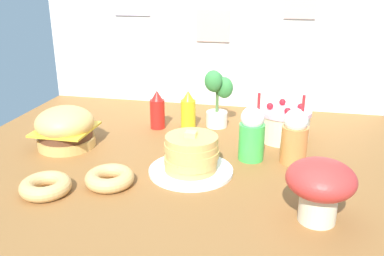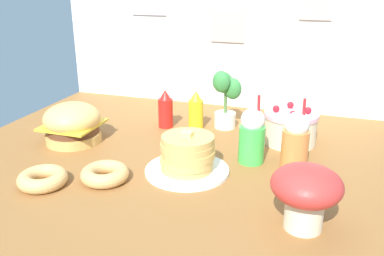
{
  "view_description": "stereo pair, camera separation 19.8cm",
  "coord_description": "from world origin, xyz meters",
  "px_view_note": "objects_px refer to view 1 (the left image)",
  "views": [
    {
      "loc": [
        0.46,
        -1.74,
        0.84
      ],
      "look_at": [
        0.07,
        0.08,
        0.15
      ],
      "focal_mm": 39.01,
      "sensor_mm": 36.0,
      "label": 1
    },
    {
      "loc": [
        0.66,
        -1.69,
        0.84
      ],
      "look_at": [
        0.07,
        0.08,
        0.15
      ],
      "focal_mm": 39.01,
      "sensor_mm": 36.0,
      "label": 2
    }
  ],
  "objects_px": {
    "burger": "(65,128)",
    "layer_cake": "(284,124)",
    "orange_float_cup": "(295,136)",
    "cream_soda_cup": "(252,134)",
    "donut_pink_glaze": "(46,186)",
    "mustard_bottle": "(188,111)",
    "potted_plant": "(217,96)",
    "mushroom_stool": "(320,185)",
    "pancake_stack": "(191,157)",
    "ketchup_bottle": "(157,111)",
    "donut_chocolate": "(110,178)"
  },
  "relations": [
    {
      "from": "cream_soda_cup",
      "to": "orange_float_cup",
      "type": "distance_m",
      "value": 0.2
    },
    {
      "from": "burger",
      "to": "donut_chocolate",
      "type": "relative_size",
      "value": 1.43
    },
    {
      "from": "ketchup_bottle",
      "to": "mushroom_stool",
      "type": "xyz_separation_m",
      "value": [
        0.84,
        -0.82,
        0.04
      ]
    },
    {
      "from": "layer_cake",
      "to": "donut_pink_glaze",
      "type": "xyz_separation_m",
      "value": [
        -0.94,
        -0.81,
        -0.05
      ]
    },
    {
      "from": "mustard_bottle",
      "to": "cream_soda_cup",
      "type": "relative_size",
      "value": 0.67
    },
    {
      "from": "burger",
      "to": "layer_cake",
      "type": "bearing_deg",
      "value": 17.28
    },
    {
      "from": "layer_cake",
      "to": "pancake_stack",
      "type": "bearing_deg",
      "value": -128.64
    },
    {
      "from": "orange_float_cup",
      "to": "donut_chocolate",
      "type": "height_order",
      "value": "orange_float_cup"
    },
    {
      "from": "burger",
      "to": "ketchup_bottle",
      "type": "bearing_deg",
      "value": 44.04
    },
    {
      "from": "mustard_bottle",
      "to": "cream_soda_cup",
      "type": "xyz_separation_m",
      "value": [
        0.39,
        -0.36,
        0.03
      ]
    },
    {
      "from": "ketchup_bottle",
      "to": "donut_pink_glaze",
      "type": "xyz_separation_m",
      "value": [
        -0.23,
        -0.84,
        -0.07
      ]
    },
    {
      "from": "donut_chocolate",
      "to": "potted_plant",
      "type": "xyz_separation_m",
      "value": [
        0.33,
        0.82,
        0.15
      ]
    },
    {
      "from": "burger",
      "to": "layer_cake",
      "type": "relative_size",
      "value": 1.06
    },
    {
      "from": "burger",
      "to": "mustard_bottle",
      "type": "distance_m",
      "value": 0.68
    },
    {
      "from": "burger",
      "to": "mushroom_stool",
      "type": "bearing_deg",
      "value": -20.11
    },
    {
      "from": "pancake_stack",
      "to": "cream_soda_cup",
      "type": "xyz_separation_m",
      "value": [
        0.25,
        0.2,
        0.05
      ]
    },
    {
      "from": "potted_plant",
      "to": "ketchup_bottle",
      "type": "bearing_deg",
      "value": -163.18
    },
    {
      "from": "donut_pink_glaze",
      "to": "burger",
      "type": "bearing_deg",
      "value": 108.34
    },
    {
      "from": "ketchup_bottle",
      "to": "cream_soda_cup",
      "type": "xyz_separation_m",
      "value": [
        0.56,
        -0.33,
        0.03
      ]
    },
    {
      "from": "mustard_bottle",
      "to": "orange_float_cup",
      "type": "height_order",
      "value": "orange_float_cup"
    },
    {
      "from": "burger",
      "to": "donut_pink_glaze",
      "type": "height_order",
      "value": "burger"
    },
    {
      "from": "layer_cake",
      "to": "mushroom_stool",
      "type": "distance_m",
      "value": 0.8
    },
    {
      "from": "orange_float_cup",
      "to": "donut_pink_glaze",
      "type": "relative_size",
      "value": 1.61
    },
    {
      "from": "pancake_stack",
      "to": "orange_float_cup",
      "type": "distance_m",
      "value": 0.5
    },
    {
      "from": "layer_cake",
      "to": "mustard_bottle",
      "type": "xyz_separation_m",
      "value": [
        -0.54,
        0.06,
        0.02
      ]
    },
    {
      "from": "pancake_stack",
      "to": "donut_chocolate",
      "type": "bearing_deg",
      "value": -148.74
    },
    {
      "from": "pancake_stack",
      "to": "mustard_bottle",
      "type": "xyz_separation_m",
      "value": [
        -0.14,
        0.56,
        0.03
      ]
    },
    {
      "from": "ketchup_bottle",
      "to": "orange_float_cup",
      "type": "bearing_deg",
      "value": -22.77
    },
    {
      "from": "pancake_stack",
      "to": "potted_plant",
      "type": "bearing_deg",
      "value": 88.45
    },
    {
      "from": "burger",
      "to": "donut_pink_glaze",
      "type": "bearing_deg",
      "value": -71.66
    },
    {
      "from": "mustard_bottle",
      "to": "potted_plant",
      "type": "distance_m",
      "value": 0.19
    },
    {
      "from": "mushroom_stool",
      "to": "ketchup_bottle",
      "type": "bearing_deg",
      "value": 135.88
    },
    {
      "from": "pancake_stack",
      "to": "orange_float_cup",
      "type": "xyz_separation_m",
      "value": [
        0.45,
        0.21,
        0.05
      ]
    },
    {
      "from": "mustard_bottle",
      "to": "donut_pink_glaze",
      "type": "xyz_separation_m",
      "value": [
        -0.4,
        -0.87,
        -0.07
      ]
    },
    {
      "from": "pancake_stack",
      "to": "cream_soda_cup",
      "type": "distance_m",
      "value": 0.33
    },
    {
      "from": "cream_soda_cup",
      "to": "mushroom_stool",
      "type": "bearing_deg",
      "value": -60.55
    },
    {
      "from": "layer_cake",
      "to": "mushroom_stool",
      "type": "bearing_deg",
      "value": -80.83
    },
    {
      "from": "burger",
      "to": "layer_cake",
      "type": "distance_m",
      "value": 1.15
    },
    {
      "from": "pancake_stack",
      "to": "mushroom_stool",
      "type": "height_order",
      "value": "mushroom_stool"
    },
    {
      "from": "potted_plant",
      "to": "layer_cake",
      "type": "bearing_deg",
      "value": -18.44
    },
    {
      "from": "orange_float_cup",
      "to": "mushroom_stool",
      "type": "relative_size",
      "value": 1.36
    },
    {
      "from": "orange_float_cup",
      "to": "mushroom_stool",
      "type": "height_order",
      "value": "orange_float_cup"
    },
    {
      "from": "pancake_stack",
      "to": "cream_soda_cup",
      "type": "relative_size",
      "value": 1.13
    },
    {
      "from": "layer_cake",
      "to": "donut_chocolate",
      "type": "xyz_separation_m",
      "value": [
        -0.71,
        -0.69,
        -0.05
      ]
    },
    {
      "from": "burger",
      "to": "donut_pink_glaze",
      "type": "relative_size",
      "value": 1.43
    },
    {
      "from": "layer_cake",
      "to": "orange_float_cup",
      "type": "height_order",
      "value": "orange_float_cup"
    },
    {
      "from": "cream_soda_cup",
      "to": "donut_pink_glaze",
      "type": "height_order",
      "value": "cream_soda_cup"
    },
    {
      "from": "ketchup_bottle",
      "to": "donut_pink_glaze",
      "type": "distance_m",
      "value": 0.87
    },
    {
      "from": "layer_cake",
      "to": "cream_soda_cup",
      "type": "relative_size",
      "value": 0.83
    },
    {
      "from": "donut_pink_glaze",
      "to": "mustard_bottle",
      "type": "bearing_deg",
      "value": 65.34
    }
  ]
}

